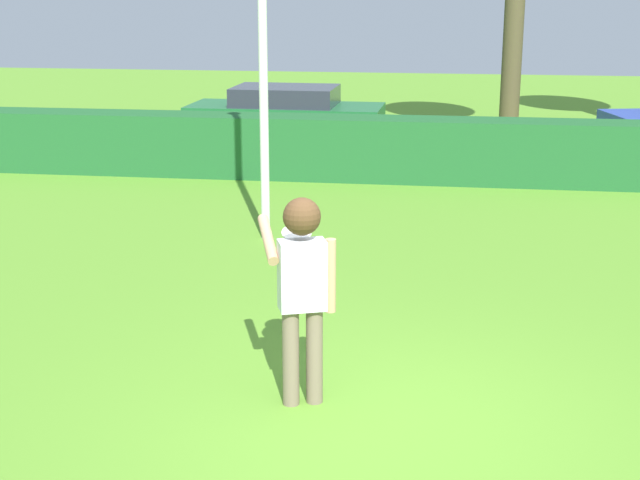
# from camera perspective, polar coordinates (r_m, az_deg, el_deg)

# --- Properties ---
(ground_plane) EXTENTS (60.00, 60.00, 0.00)m
(ground_plane) POSITION_cam_1_polar(r_m,az_deg,el_deg) (7.56, 3.08, -11.34)
(ground_plane) COLOR #5D962B
(person) EXTENTS (0.73, 0.65, 1.77)m
(person) POSITION_cam_1_polar(r_m,az_deg,el_deg) (7.52, -1.12, -2.33)
(person) COLOR #796755
(person) RESTS_ON ground
(frisbee) EXTENTS (0.26, 0.26, 0.10)m
(frisbee) POSITION_cam_1_polar(r_m,az_deg,el_deg) (7.92, -1.44, 0.46)
(frisbee) COLOR white
(hedge_row) EXTENTS (22.22, 0.90, 1.11)m
(hedge_row) POSITION_cam_1_polar(r_m,az_deg,el_deg) (16.56, 6.22, 5.54)
(hedge_row) COLOR #1F5B2A
(hedge_row) RESTS_ON ground
(parked_car_green) EXTENTS (4.23, 1.87, 1.25)m
(parked_car_green) POSITION_cam_1_polar(r_m,az_deg,el_deg) (20.35, -2.13, 7.86)
(parked_car_green) COLOR #1E6633
(parked_car_green) RESTS_ON ground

